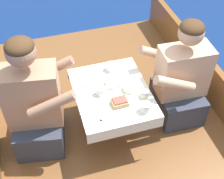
{
  "coord_description": "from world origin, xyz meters",
  "views": [
    {
      "loc": [
        -0.48,
        -1.53,
        2.34
      ],
      "look_at": [
        0.0,
        0.09,
        0.68
      ],
      "focal_mm": 50.0,
      "sensor_mm": 36.0,
      "label": 1
    }
  ],
  "objects_px": {
    "person_starboard": "(180,81)",
    "coffee_cup_center": "(101,91)",
    "tin_can": "(145,94)",
    "sandwich": "(120,102)",
    "coffee_cup_port": "(145,107)",
    "coffee_cup_starboard": "(111,67)",
    "person_port": "(35,106)"
  },
  "relations": [
    {
      "from": "person_starboard",
      "to": "coffee_cup_port",
      "type": "relative_size",
      "value": 8.87
    },
    {
      "from": "person_starboard",
      "to": "sandwich",
      "type": "bearing_deg",
      "value": 17.58
    },
    {
      "from": "coffee_cup_starboard",
      "to": "coffee_cup_port",
      "type": "bearing_deg",
      "value": -77.7
    },
    {
      "from": "coffee_cup_port",
      "to": "coffee_cup_starboard",
      "type": "bearing_deg",
      "value": 102.3
    },
    {
      "from": "person_starboard",
      "to": "tin_can",
      "type": "distance_m",
      "value": 0.39
    },
    {
      "from": "person_starboard",
      "to": "coffee_cup_center",
      "type": "distance_m",
      "value": 0.68
    },
    {
      "from": "person_port",
      "to": "coffee_cup_center",
      "type": "height_order",
      "value": "person_port"
    },
    {
      "from": "person_port",
      "to": "coffee_cup_port",
      "type": "relative_size",
      "value": 9.5
    },
    {
      "from": "person_starboard",
      "to": "sandwich",
      "type": "distance_m",
      "value": 0.6
    },
    {
      "from": "person_port",
      "to": "sandwich",
      "type": "distance_m",
      "value": 0.63
    },
    {
      "from": "coffee_cup_starboard",
      "to": "coffee_cup_center",
      "type": "bearing_deg",
      "value": -121.64
    },
    {
      "from": "sandwich",
      "to": "tin_can",
      "type": "distance_m",
      "value": 0.21
    },
    {
      "from": "coffee_cup_port",
      "to": "tin_can",
      "type": "bearing_deg",
      "value": 71.55
    },
    {
      "from": "person_port",
      "to": "tin_can",
      "type": "bearing_deg",
      "value": -1.62
    },
    {
      "from": "coffee_cup_starboard",
      "to": "tin_can",
      "type": "distance_m",
      "value": 0.4
    },
    {
      "from": "sandwich",
      "to": "coffee_cup_port",
      "type": "xyz_separation_m",
      "value": [
        0.16,
        -0.1,
        0.0
      ]
    },
    {
      "from": "person_starboard",
      "to": "person_port",
      "type": "bearing_deg",
      "value": 0.96
    },
    {
      "from": "person_starboard",
      "to": "coffee_cup_starboard",
      "type": "distance_m",
      "value": 0.58
    },
    {
      "from": "coffee_cup_port",
      "to": "person_starboard",
      "type": "bearing_deg",
      "value": 31.96
    },
    {
      "from": "sandwich",
      "to": "tin_can",
      "type": "height_order",
      "value": "sandwich"
    },
    {
      "from": "coffee_cup_center",
      "to": "coffee_cup_port",
      "type": "bearing_deg",
      "value": -44.34
    },
    {
      "from": "sandwich",
      "to": "coffee_cup_center",
      "type": "relative_size",
      "value": 1.2
    },
    {
      "from": "tin_can",
      "to": "sandwich",
      "type": "bearing_deg",
      "value": -171.41
    },
    {
      "from": "person_port",
      "to": "sandwich",
      "type": "xyz_separation_m",
      "value": [
        0.6,
        -0.18,
        0.05
      ]
    },
    {
      "from": "tin_can",
      "to": "coffee_cup_center",
      "type": "bearing_deg",
      "value": 158.14
    },
    {
      "from": "coffee_cup_center",
      "to": "tin_can",
      "type": "distance_m",
      "value": 0.33
    },
    {
      "from": "person_port",
      "to": "tin_can",
      "type": "height_order",
      "value": "person_port"
    },
    {
      "from": "person_starboard",
      "to": "coffee_cup_center",
      "type": "bearing_deg",
      "value": 2.5
    },
    {
      "from": "coffee_cup_center",
      "to": "person_starboard",
      "type": "bearing_deg",
      "value": 0.01
    },
    {
      "from": "person_starboard",
      "to": "coffee_cup_port",
      "type": "distance_m",
      "value": 0.49
    },
    {
      "from": "coffee_cup_starboard",
      "to": "coffee_cup_center",
      "type": "relative_size",
      "value": 1.06
    },
    {
      "from": "coffee_cup_port",
      "to": "sandwich",
      "type": "bearing_deg",
      "value": 147.53
    }
  ]
}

